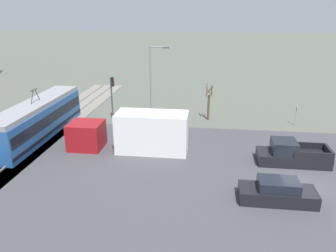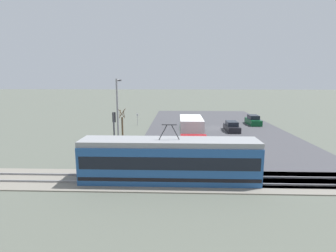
% 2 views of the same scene
% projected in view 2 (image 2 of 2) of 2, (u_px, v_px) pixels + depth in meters
% --- Properties ---
extents(ground_plane, '(320.00, 320.00, 0.00)m').
position_uv_depth(ground_plane, '(214.00, 129.00, 41.00)').
color(ground_plane, '#565B51').
extents(road_surface, '(20.51, 45.73, 0.08)m').
position_uv_depth(road_surface, '(214.00, 129.00, 40.99)').
color(road_surface, '#424247').
rests_on(road_surface, ground).
extents(rail_bed, '(55.99, 4.40, 0.22)m').
position_uv_depth(rail_bed, '(254.00, 182.00, 19.75)').
color(rail_bed, gray).
rests_on(rail_bed, ground).
extents(light_rail_tram, '(13.23, 2.67, 4.32)m').
position_uv_depth(light_rail_tram, '(169.00, 161.00, 19.69)').
color(light_rail_tram, '#235193').
rests_on(light_rail_tram, ground).
extents(box_truck, '(2.56, 9.76, 3.24)m').
position_uv_depth(box_truck, '(192.00, 135.00, 29.04)').
color(box_truck, maroon).
rests_on(box_truck, ground).
extents(pickup_truck, '(2.08, 5.20, 1.81)m').
position_uv_depth(pickup_truck, '(194.00, 124.00, 41.07)').
color(pickup_truck, black).
rests_on(pickup_truck, ground).
extents(sedan_car_0, '(1.79, 4.53, 1.61)m').
position_uv_depth(sedan_car_0, '(253.00, 121.00, 44.43)').
color(sedan_car_0, '#0C4723').
rests_on(sedan_car_0, ground).
extents(sedan_car_1, '(1.78, 4.54, 1.44)m').
position_uv_depth(sedan_car_1, '(232.00, 127.00, 38.91)').
color(sedan_car_1, black).
rests_on(sedan_car_1, ground).
extents(traffic_light_pole, '(0.28, 0.47, 4.58)m').
position_uv_depth(traffic_light_pole, '(114.00, 129.00, 25.00)').
color(traffic_light_pole, '#47474C').
rests_on(traffic_light_pole, ground).
extents(street_tree, '(0.92, 0.77, 3.83)m').
position_uv_depth(street_tree, '(122.00, 124.00, 35.05)').
color(street_tree, brown).
rests_on(street_tree, ground).
extents(street_lamp_near_crossing, '(0.36, 1.95, 7.72)m').
position_uv_depth(street_lamp_near_crossing, '(118.00, 109.00, 28.87)').
color(street_lamp_near_crossing, gray).
rests_on(street_lamp_near_crossing, ground).
extents(no_parking_sign, '(0.32, 0.08, 2.04)m').
position_uv_depth(no_parking_sign, '(137.00, 118.00, 43.70)').
color(no_parking_sign, gray).
rests_on(no_parking_sign, ground).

